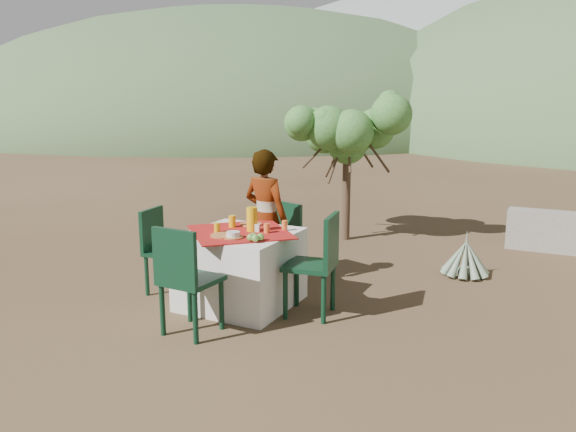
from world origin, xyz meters
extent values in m
plane|color=#3B271B|center=(0.00, 0.00, 0.00)|extent=(160.00, 160.00, 0.00)
cube|color=beige|center=(0.13, -0.32, 0.38)|extent=(1.02, 1.02, 0.75)
cube|color=maroon|center=(0.13, -0.32, 0.76)|extent=(1.30, 1.30, 0.01)
cylinder|color=black|center=(-0.17, 0.57, 0.21)|extent=(0.04, 0.04, 0.43)
cylinder|color=black|center=(0.14, 0.46, 0.21)|extent=(0.04, 0.04, 0.43)
cylinder|color=black|center=(-0.06, 0.87, 0.21)|extent=(0.04, 0.04, 0.43)
cylinder|color=black|center=(0.25, 0.76, 0.21)|extent=(0.04, 0.04, 0.43)
cube|color=black|center=(0.04, 0.67, 0.43)|extent=(0.51, 0.51, 0.04)
cube|color=black|center=(0.10, 0.84, 0.66)|extent=(0.39, 0.17, 0.42)
cylinder|color=black|center=(0.31, -0.95, 0.24)|extent=(0.05, 0.05, 0.49)
cylinder|color=black|center=(-0.06, -0.93, 0.24)|extent=(0.05, 0.05, 0.49)
cylinder|color=black|center=(0.28, -1.32, 0.24)|extent=(0.05, 0.05, 0.49)
cylinder|color=black|center=(-0.08, -1.30, 0.24)|extent=(0.05, 0.05, 0.49)
cube|color=black|center=(0.11, -1.13, 0.49)|extent=(0.48, 0.48, 0.04)
cube|color=black|center=(0.10, -1.33, 0.75)|extent=(0.46, 0.07, 0.48)
cylinder|color=black|center=(-0.57, -0.50, 0.23)|extent=(0.04, 0.04, 0.45)
cylinder|color=black|center=(-0.61, -0.16, 0.23)|extent=(0.04, 0.04, 0.45)
cylinder|color=black|center=(-0.91, -0.54, 0.23)|extent=(0.04, 0.04, 0.45)
cylinder|color=black|center=(-0.95, -0.21, 0.23)|extent=(0.04, 0.04, 0.45)
cube|color=black|center=(-0.76, -0.35, 0.45)|extent=(0.48, 0.48, 0.04)
cube|color=black|center=(-0.95, -0.38, 0.69)|extent=(0.10, 0.42, 0.44)
cylinder|color=black|center=(0.66, -0.11, 0.25)|extent=(0.05, 0.05, 0.49)
cylinder|color=black|center=(0.72, -0.48, 0.25)|extent=(0.05, 0.05, 0.49)
cylinder|color=black|center=(1.03, -0.06, 0.25)|extent=(0.05, 0.05, 0.49)
cylinder|color=black|center=(1.08, -0.42, 0.25)|extent=(0.05, 0.05, 0.49)
cube|color=black|center=(0.87, -0.27, 0.49)|extent=(0.53, 0.53, 0.04)
cube|color=black|center=(1.08, -0.24, 0.76)|extent=(0.12, 0.46, 0.48)
imported|color=#8C6651|center=(0.05, 0.36, 0.76)|extent=(0.61, 0.46, 1.53)
cylinder|color=#4D3626|center=(0.09, 2.75, 0.71)|extent=(0.12, 0.12, 1.42)
sphere|color=#2C6424|center=(0.09, 2.75, 1.42)|extent=(0.61, 0.61, 0.61)
sphere|color=#2C6424|center=(0.65, 2.75, 1.57)|extent=(0.57, 0.57, 0.57)
sphere|color=#2C6424|center=(-0.41, 2.85, 1.52)|extent=(0.53, 0.53, 0.53)
sphere|color=#2C6424|center=(0.20, 3.31, 1.62)|extent=(0.55, 0.55, 0.55)
sphere|color=#2C6424|center=(0.14, 2.24, 1.47)|extent=(0.49, 0.49, 0.49)
sphere|color=slate|center=(2.01, 1.69, 0.04)|extent=(0.19, 0.19, 0.19)
cone|color=slate|center=(2.01, 1.69, 0.28)|extent=(0.10, 0.10, 0.54)
cone|color=slate|center=(2.13, 1.67, 0.22)|extent=(0.33, 0.16, 0.46)
cone|color=slate|center=(2.12, 1.74, 0.22)|extent=(0.32, 0.20, 0.47)
cone|color=slate|center=(2.07, 1.80, 0.22)|extent=(0.23, 0.30, 0.48)
cone|color=slate|center=(2.00, 1.82, 0.22)|extent=(0.12, 0.33, 0.46)
cone|color=slate|center=(1.93, 1.79, 0.22)|extent=(0.26, 0.28, 0.48)
cone|color=slate|center=(1.89, 1.72, 0.22)|extent=(0.33, 0.16, 0.46)
cone|color=slate|center=(1.89, 1.65, 0.22)|extent=(0.32, 0.20, 0.47)
cone|color=slate|center=(1.94, 1.59, 0.22)|extent=(0.23, 0.30, 0.48)
cone|color=slate|center=(2.02, 1.57, 0.22)|extent=(0.12, 0.33, 0.46)
cone|color=slate|center=(2.09, 1.60, 0.22)|extent=(0.26, 0.28, 0.48)
ellipsoid|color=#3A5A33|center=(-18.00, 30.00, 0.00)|extent=(40.00, 40.00, 16.00)
ellipsoid|color=slate|center=(-4.00, 52.00, 0.00)|extent=(60.00, 60.00, 24.00)
cylinder|color=brown|center=(0.07, -0.01, 0.77)|extent=(0.23, 0.23, 0.01)
cylinder|color=brown|center=(0.09, -0.56, 0.77)|extent=(0.26, 0.26, 0.01)
cylinder|color=#E1A40E|center=(-0.05, -0.19, 0.82)|extent=(0.07, 0.07, 0.12)
cylinder|color=#E1A40E|center=(-0.06, -0.45, 0.81)|extent=(0.06, 0.06, 0.09)
cylinder|color=#E1A40E|center=(0.22, -0.25, 0.88)|extent=(0.11, 0.11, 0.24)
cylinder|color=brown|center=(0.21, -0.58, 0.77)|extent=(0.20, 0.20, 0.01)
cylinder|color=silver|center=(0.21, -0.58, 0.80)|extent=(0.13, 0.13, 0.05)
cylinder|color=orange|center=(0.40, -0.25, 0.81)|extent=(0.06, 0.06, 0.09)
cylinder|color=orange|center=(0.49, -0.04, 0.81)|extent=(0.06, 0.06, 0.09)
cube|color=silver|center=(0.28, -0.26, 0.80)|extent=(0.07, 0.04, 0.08)
sphere|color=#5A8C32|center=(0.42, -0.57, 0.80)|extent=(0.07, 0.07, 0.07)
sphere|color=#5A8C32|center=(0.49, -0.56, 0.80)|extent=(0.07, 0.07, 0.07)
sphere|color=#5A8C32|center=(0.47, -0.62, 0.80)|extent=(0.07, 0.07, 0.07)
sphere|color=#5A8C32|center=(0.42, -0.62, 0.80)|extent=(0.07, 0.07, 0.07)
camera|label=1|loc=(2.99, -4.98, 2.03)|focal=35.00mm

